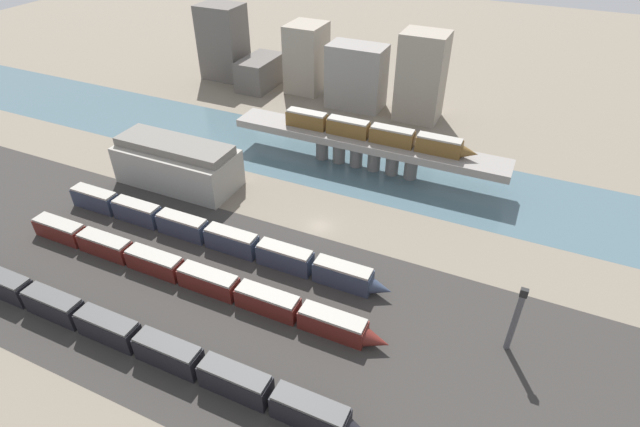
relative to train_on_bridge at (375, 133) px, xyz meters
The scene contains 15 objects.
ground_plane 25.80m from the train_on_bridge, 94.37° to the right, with size 400.00×400.00×0.00m, color #756B5B.
railbed_yard 48.98m from the train_on_bridge, 92.19° to the right, with size 280.00×42.00×0.01m, color #33302D.
river_water 9.16m from the train_on_bridge, behind, with size 320.00×25.14×0.01m, color #47606B.
bridge 3.97m from the train_on_bridge, behind, with size 61.37×7.60×7.22m.
train_on_bridge is the anchor object (origin of this frame).
train_yard_near 63.78m from the train_on_bridge, 105.52° to the right, with size 77.09×3.09×4.04m.
train_yard_mid 49.71m from the train_on_bridge, 107.75° to the right, with size 67.60×3.09×3.51m.
train_yard_far 41.29m from the train_on_bridge, 114.91° to the right, with size 65.80×2.98×4.02m.
warehouse_building 42.10m from the train_on_bridge, 147.73° to the right, with size 25.47×11.20×9.72m.
signal_tower 52.04m from the train_on_bridge, 48.81° to the right, with size 1.00×0.86×11.37m.
city_block_far_left 70.66m from the train_on_bridge, 150.23° to the left, with size 12.62×10.20×21.80m, color #605B56.
city_block_left 57.61m from the train_on_bridge, 145.59° to the left, with size 8.84×15.76×8.74m, color #605B56.
city_block_center 49.24m from the train_on_bridge, 133.01° to the left, with size 9.97×11.24×19.11m, color gray.
city_block_right 34.58m from the train_on_bridge, 117.70° to the left, with size 15.30×8.76×16.99m, color gray.
city_block_far_right 30.59m from the train_on_bridge, 87.00° to the left, with size 11.33×9.33×22.38m, color gray.
Camera 1 is at (31.32, -68.34, 56.84)m, focal length 28.00 mm.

